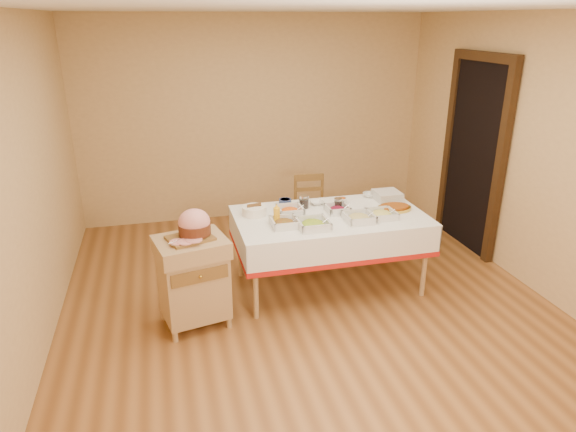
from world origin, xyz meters
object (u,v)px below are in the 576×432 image
at_px(ham_on_board, 194,226).
at_px(plate_stack, 387,196).
at_px(preserve_jar_right, 338,204).
at_px(butcher_cart, 193,277).
at_px(dining_table, 330,230).
at_px(dining_chair, 311,211).
at_px(mustard_bottle, 277,215).
at_px(brass_platter, 394,208).
at_px(bread_basket, 254,210).
at_px(preserve_jar_left, 304,202).

xyz_separation_m(ham_on_board, plate_stack, (2.03, 0.62, -0.11)).
bearing_deg(preserve_jar_right, butcher_cart, -160.44).
relative_size(dining_table, dining_chair, 2.17).
height_order(dining_table, mustard_bottle, mustard_bottle).
distance_m(ham_on_board, brass_platter, 2.00).
distance_m(butcher_cart, preserve_jar_right, 1.61).
bearing_deg(plate_stack, mustard_bottle, -164.69).
bearing_deg(brass_platter, bread_basket, 171.42).
bearing_deg(dining_chair, plate_stack, -50.64).
height_order(plate_stack, brass_platter, plate_stack).
height_order(dining_table, plate_stack, plate_stack).
xyz_separation_m(preserve_jar_right, plate_stack, (0.58, 0.12, -0.00)).
bearing_deg(preserve_jar_left, dining_chair, 67.99).
bearing_deg(brass_platter, butcher_cart, -169.90).
bearing_deg(brass_platter, mustard_bottle, -177.43).
relative_size(dining_table, mustard_bottle, 9.77).
relative_size(butcher_cart, ham_on_board, 2.15).
relative_size(ham_on_board, mustard_bottle, 2.02).
height_order(dining_chair, preserve_jar_left, preserve_jar_left).
bearing_deg(dining_table, dining_chair, 83.61).
relative_size(dining_chair, ham_on_board, 2.22).
bearing_deg(dining_table, preserve_jar_right, 48.79).
xyz_separation_m(mustard_bottle, bread_basket, (-0.16, 0.26, -0.04)).
height_order(mustard_bottle, brass_platter, mustard_bottle).
relative_size(dining_chair, brass_platter, 2.43).
distance_m(ham_on_board, mustard_bottle, 0.82).
bearing_deg(ham_on_board, dining_chair, 43.44).
relative_size(preserve_jar_right, bread_basket, 0.46).
relative_size(preserve_jar_right, brass_platter, 0.31).
height_order(butcher_cart, preserve_jar_left, preserve_jar_left).
bearing_deg(dining_chair, butcher_cart, -136.69).
relative_size(preserve_jar_left, mustard_bottle, 0.68).
bearing_deg(mustard_bottle, dining_table, 7.60).
bearing_deg(preserve_jar_left, ham_on_board, -151.72).
distance_m(mustard_bottle, brass_platter, 1.21).
height_order(bread_basket, brass_platter, bread_basket).
bearing_deg(preserve_jar_right, preserve_jar_left, 161.33).
distance_m(mustard_bottle, plate_stack, 1.30).
relative_size(butcher_cart, dining_chair, 0.97).
height_order(ham_on_board, mustard_bottle, ham_on_board).
distance_m(dining_table, plate_stack, 0.79).
height_order(butcher_cart, plate_stack, plate_stack).
bearing_deg(preserve_jar_right, dining_table, -131.21).
distance_m(dining_chair, brass_platter, 1.21).
bearing_deg(ham_on_board, mustard_bottle, 19.59).
height_order(preserve_jar_right, bread_basket, preserve_jar_right).
distance_m(dining_table, brass_platter, 0.68).
bearing_deg(preserve_jar_left, bread_basket, -172.11).
bearing_deg(plate_stack, brass_platter, -100.71).
bearing_deg(preserve_jar_right, brass_platter, -17.76).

